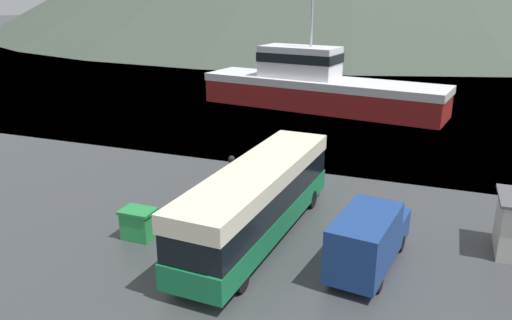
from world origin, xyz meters
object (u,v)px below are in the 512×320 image
object	(u,v)px
fishing_boat	(317,86)
storage_bin	(139,224)
tour_bus	(258,198)
delivery_van	(369,238)

from	to	relation	value
fishing_boat	storage_bin	xyz separation A→B (m)	(-0.81, -28.72, -1.46)
tour_bus	fishing_boat	xyz separation A→B (m)	(-4.15, 26.77, 0.26)
tour_bus	delivery_van	world-z (taller)	tour_bus
fishing_boat	storage_bin	world-z (taller)	fishing_boat
tour_bus	storage_bin	size ratio (longest dim) A/B	8.13
tour_bus	delivery_van	xyz separation A→B (m)	(4.97, -0.90, -0.60)
fishing_boat	delivery_van	bearing A→B (deg)	27.29
delivery_van	storage_bin	bearing A→B (deg)	-166.36
tour_bus	fishing_boat	bearing A→B (deg)	101.92
fishing_boat	storage_bin	size ratio (longest dim) A/B	15.84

